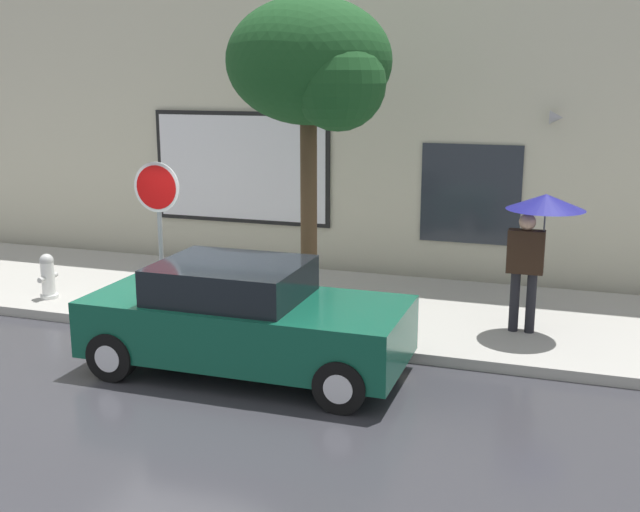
% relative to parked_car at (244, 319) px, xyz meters
% --- Properties ---
extents(ground_plane, '(60.00, 60.00, 0.00)m').
position_rel_parked_car_xyz_m(ground_plane, '(-1.09, -0.03, -0.72)').
color(ground_plane, '#333338').
extents(sidewalk, '(20.00, 4.00, 0.15)m').
position_rel_parked_car_xyz_m(sidewalk, '(-1.09, 2.97, -0.64)').
color(sidewalk, '#A3A099').
rests_on(sidewalk, ground).
extents(building_facade, '(20.00, 0.67, 7.00)m').
position_rel_parked_car_xyz_m(building_facade, '(-1.10, 5.46, 2.76)').
color(building_facade, beige).
rests_on(building_facade, ground).
extents(parked_car, '(4.15, 1.87, 1.46)m').
position_rel_parked_car_xyz_m(parked_car, '(0.00, 0.00, 0.00)').
color(parked_car, '#0F4C38').
rests_on(parked_car, ground).
extents(fire_hydrant, '(0.30, 0.44, 0.76)m').
position_rel_parked_car_xyz_m(fire_hydrant, '(-4.32, 1.65, -0.20)').
color(fire_hydrant, white).
rests_on(fire_hydrant, sidewalk).
extents(pedestrian_with_umbrella, '(1.10, 1.10, 2.04)m').
position_rel_parked_car_xyz_m(pedestrian_with_umbrella, '(3.51, 2.37, 1.08)').
color(pedestrian_with_umbrella, black).
rests_on(pedestrian_with_umbrella, sidewalk).
extents(street_tree, '(2.50, 2.12, 4.80)m').
position_rel_parked_car_xyz_m(street_tree, '(0.20, 2.25, 3.19)').
color(street_tree, '#4C3823').
rests_on(street_tree, sidewalk).
extents(stop_sign, '(0.76, 0.10, 2.40)m').
position_rel_parked_car_xyz_m(stop_sign, '(-1.99, 1.36, 1.12)').
color(stop_sign, gray).
rests_on(stop_sign, sidewalk).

